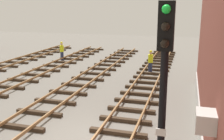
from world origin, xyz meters
TOP-DOWN VIEW (x-y plane):
  - ground_plane at (0.00, 0.00)m, footprint 80.00×80.00m
  - track_near_building at (1.18, -0.00)m, footprint 2.50×45.39m
  - track_centre at (-3.19, -0.00)m, footprint 2.50×45.39m
  - signal_mast at (3.30, -3.31)m, footprint 0.36×0.40m
  - track_worker_foreground at (-8.43, 14.83)m, footprint 0.40×0.40m
  - track_worker_distant at (0.93, 11.99)m, footprint 0.40×0.40m

SIDE VIEW (x-z plane):
  - ground_plane at x=0.00m, z-range 0.00..0.00m
  - track_near_building at x=1.18m, z-range -0.04..0.28m
  - track_centre at x=-3.19m, z-range -0.03..0.29m
  - track_worker_foreground at x=-8.43m, z-range -0.01..1.86m
  - track_worker_distant at x=0.93m, z-range -0.01..1.86m
  - signal_mast at x=3.30m, z-range 0.69..6.12m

